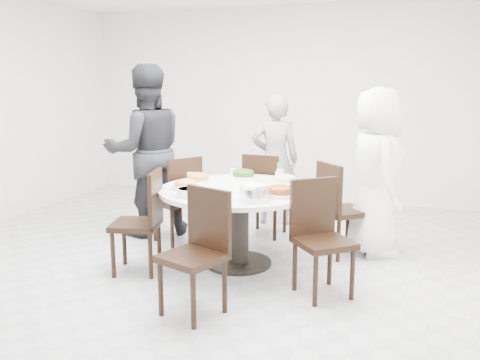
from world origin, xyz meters
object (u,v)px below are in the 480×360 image
(diner_right, at_px, (375,172))
(diner_middle, at_px, (275,160))
(dining_table, at_px, (238,227))
(diner_left, at_px, (146,151))
(chair_se, at_px, (324,240))
(rice_bowl, at_px, (254,194))
(chair_s, at_px, (192,254))
(soup_bowl, at_px, (190,193))
(chair_nw, at_px, (176,199))
(chair_sw, at_px, (136,222))
(beverage_bottle, at_px, (280,169))
(chair_ne, at_px, (344,209))
(chair_n, at_px, (266,194))

(diner_right, relative_size, diner_middle, 1.06)
(dining_table, xyz_separation_m, diner_left, (-1.31, 0.63, 0.59))
(chair_se, relative_size, diner_left, 0.49)
(dining_table, height_order, diner_middle, diner_middle)
(diner_left, distance_m, rice_bowl, 1.90)
(rice_bowl, bearing_deg, dining_table, 124.17)
(chair_s, relative_size, soup_bowl, 3.95)
(chair_nw, bearing_deg, rice_bowl, 83.48)
(chair_sw, height_order, beverage_bottle, beverage_bottle)
(diner_right, xyz_separation_m, rice_bowl, (-0.92, -1.16, -0.04))
(diner_right, distance_m, rice_bowl, 1.48)
(chair_nw, bearing_deg, beverage_bottle, 121.80)
(chair_sw, bearing_deg, chair_ne, 107.45)
(chair_n, bearing_deg, rice_bowl, 106.64)
(chair_ne, xyz_separation_m, diner_right, (0.28, 0.14, 0.37))
(diner_right, relative_size, soup_bowl, 7.01)
(chair_se, xyz_separation_m, rice_bowl, (-0.61, 0.05, 0.33))
(chair_s, distance_m, beverage_bottle, 1.68)
(diner_middle, relative_size, rice_bowl, 6.21)
(chair_n, relative_size, chair_sw, 1.00)
(chair_n, bearing_deg, chair_nw, 37.38)
(chair_sw, xyz_separation_m, chair_s, (0.84, -0.65, 0.00))
(chair_s, xyz_separation_m, soup_bowl, (-0.30, 0.66, 0.31))
(chair_ne, relative_size, chair_se, 1.00)
(chair_s, height_order, rice_bowl, chair_s)
(diner_right, xyz_separation_m, soup_bowl, (-1.49, -1.22, -0.06))
(chair_ne, relative_size, diner_right, 0.56)
(chair_sw, relative_size, diner_middle, 0.60)
(chair_se, relative_size, beverage_bottle, 4.06)
(chair_nw, xyz_separation_m, soup_bowl, (0.58, -0.93, 0.31))
(dining_table, bearing_deg, diner_middle, 91.38)
(chair_ne, distance_m, diner_middle, 1.36)
(chair_se, height_order, soup_bowl, chair_se)
(dining_table, distance_m, chair_ne, 1.11)
(chair_ne, height_order, diner_left, diner_left)
(chair_n, distance_m, diner_left, 1.44)
(chair_n, distance_m, beverage_bottle, 0.71)
(chair_s, bearing_deg, diner_left, 147.58)
(chair_ne, bearing_deg, diner_middle, 5.02)
(chair_n, bearing_deg, beverage_bottle, 124.36)
(soup_bowl, bearing_deg, chair_se, 0.25)
(chair_se, relative_size, diner_middle, 0.60)
(chair_se, height_order, beverage_bottle, beverage_bottle)
(diner_left, bearing_deg, chair_se, 115.17)
(dining_table, height_order, chair_s, chair_s)
(diner_middle, bearing_deg, chair_n, 79.11)
(chair_sw, bearing_deg, chair_n, 136.55)
(chair_sw, bearing_deg, chair_s, 38.29)
(chair_nw, height_order, diner_middle, diner_middle)
(chair_n, xyz_separation_m, diner_left, (-1.30, -0.38, 0.49))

